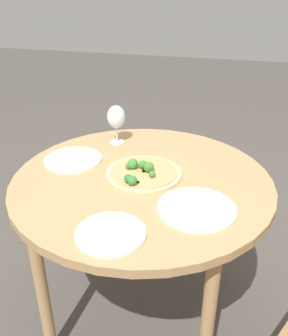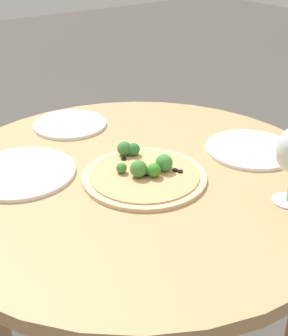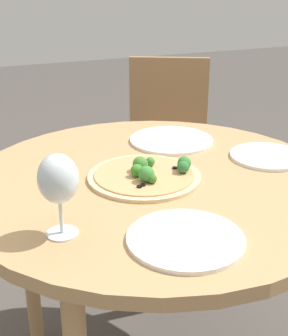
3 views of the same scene
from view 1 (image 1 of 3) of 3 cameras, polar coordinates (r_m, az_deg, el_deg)
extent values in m
plane|color=#4C4742|center=(1.99, -0.27, -20.73)|extent=(12.00, 12.00, 0.00)
cylinder|color=tan|center=(1.52, -0.33, -2.09)|extent=(1.05, 1.05, 0.03)
cylinder|color=tan|center=(1.62, -15.18, -17.96)|extent=(0.05, 0.05, 0.72)
cylinder|color=tan|center=(1.48, 9.57, -22.81)|extent=(0.05, 0.05, 0.72)
cylinder|color=tan|center=(2.06, -6.83, -5.60)|extent=(0.05, 0.05, 0.72)
cylinder|color=tan|center=(1.96, 11.47, -8.11)|extent=(0.05, 0.05, 0.72)
cylinder|color=#DBBC89|center=(1.53, 0.00, -0.83)|extent=(0.31, 0.31, 0.01)
cylinder|color=tan|center=(1.53, 0.00, -0.60)|extent=(0.28, 0.28, 0.00)
sphere|color=#2E7237|center=(1.44, -2.42, -1.61)|extent=(0.03, 0.03, 0.03)
sphere|color=#3F8133|center=(1.48, 1.24, -0.93)|extent=(0.03, 0.03, 0.03)
sphere|color=#3C8538|center=(1.54, -1.70, 0.66)|extent=(0.04, 0.04, 0.04)
sphere|color=#387A37|center=(1.42, -1.81, -1.91)|extent=(0.04, 0.04, 0.04)
sphere|color=#427F31|center=(1.52, 0.72, 0.16)|extent=(0.04, 0.04, 0.04)
sphere|color=#3A8628|center=(1.54, -0.18, 0.53)|extent=(0.03, 0.03, 0.03)
sphere|color=#3B6F29|center=(1.54, -2.37, 0.28)|extent=(0.03, 0.03, 0.03)
cylinder|color=black|center=(1.58, -2.33, 0.64)|extent=(0.01, 0.01, 0.00)
cylinder|color=black|center=(1.57, -2.26, 0.41)|extent=(0.01, 0.01, 0.00)
cylinder|color=black|center=(1.52, -0.05, -0.50)|extent=(0.01, 0.01, 0.00)
cylinder|color=black|center=(1.45, -0.85, -2.18)|extent=(0.01, 0.01, 0.00)
cylinder|color=black|center=(1.53, 0.15, -0.32)|extent=(0.01, 0.01, 0.00)
cylinder|color=silver|center=(1.82, -4.12, 3.98)|extent=(0.07, 0.07, 0.00)
cylinder|color=silver|center=(1.81, -4.16, 5.09)|extent=(0.01, 0.01, 0.07)
ellipsoid|color=silver|center=(1.77, -4.26, 7.79)|extent=(0.09, 0.09, 0.11)
cylinder|color=white|center=(1.33, 8.04, -6.13)|extent=(0.28, 0.28, 0.01)
cylinder|color=white|center=(1.21, -5.12, -9.89)|extent=(0.23, 0.23, 0.01)
cylinder|color=white|center=(1.67, -10.76, 1.28)|extent=(0.25, 0.25, 0.01)
camera|label=2|loc=(2.15, 22.88, 21.68)|focal=50.00mm
camera|label=3|loc=(2.26, -26.18, 19.93)|focal=50.00mm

